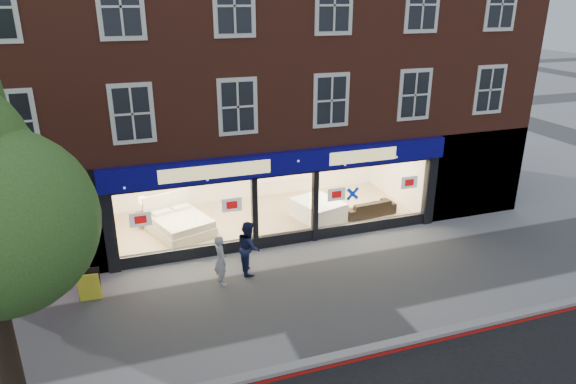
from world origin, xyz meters
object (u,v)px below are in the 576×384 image
sofa (368,207)px  a_board (89,286)px  pedestrian_blue (249,247)px  mattress_stack (318,210)px  display_bed (180,224)px  pedestrian_grey (221,260)px

sofa → a_board: (-9.87, -2.64, 0.06)m
a_board → pedestrian_blue: bearing=6.9°
mattress_stack → pedestrian_blue: (-3.39, -2.83, 0.38)m
display_bed → pedestrian_grey: pedestrian_grey is taller
a_board → pedestrian_grey: 3.62m
a_board → pedestrian_blue: size_ratio=0.55×
a_board → mattress_stack: bearing=26.0°
display_bed → sofa: display_bed is taller
display_bed → mattress_stack: display_bed is taller
pedestrian_blue → mattress_stack: bearing=-46.5°
sofa → pedestrian_grey: (-6.27, -2.94, 0.36)m
mattress_stack → a_board: size_ratio=2.29×
mattress_stack → pedestrian_blue: pedestrian_blue is taller
sofa → pedestrian_blue: (-5.33, -2.55, 0.43)m
display_bed → mattress_stack: 5.03m
display_bed → pedestrian_blue: pedestrian_blue is taller
pedestrian_grey → a_board: bearing=77.2°
pedestrian_blue → display_bed: bearing=30.2°
sofa → pedestrian_grey: pedestrian_grey is taller
sofa → a_board: 10.21m
sofa → display_bed: bearing=-11.1°
pedestrian_grey → pedestrian_blue: pedestrian_blue is taller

